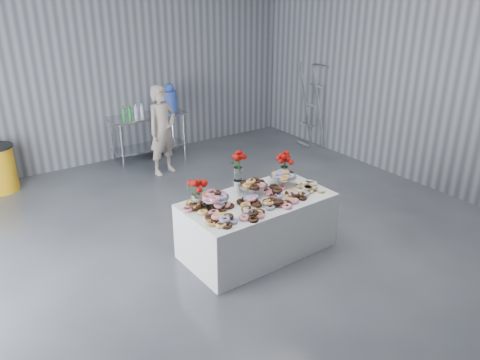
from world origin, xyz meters
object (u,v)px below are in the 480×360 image
object	(u,v)px
prep_table	(148,129)
person	(162,130)
display_table	(257,225)
water_jug	(170,99)
stepladder	(312,105)

from	to	relation	value
prep_table	person	xyz separation A→B (m)	(-0.08, -0.83, 0.19)
display_table	prep_table	xyz separation A→B (m)	(0.30, 4.01, 0.24)
display_table	person	bearing A→B (deg)	86.03
display_table	prep_table	distance (m)	4.03
display_table	water_jug	xyz separation A→B (m)	(0.80, 4.01, 0.77)
display_table	water_jug	bearing A→B (deg)	78.71
person	display_table	bearing A→B (deg)	-108.96
stepladder	prep_table	bearing A→B (deg)	158.12
person	stepladder	world-z (taller)	stepladder
prep_table	stepladder	world-z (taller)	stepladder
display_table	person	xyz separation A→B (m)	(0.22, 3.18, 0.43)
display_table	person	distance (m)	3.22
water_jug	person	distance (m)	1.06
prep_table	water_jug	world-z (taller)	water_jug
display_table	stepladder	bearing A→B (deg)	38.81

